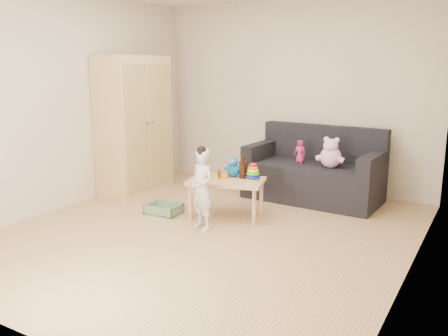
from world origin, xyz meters
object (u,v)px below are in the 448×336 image
Objects in this scene: sofa at (313,182)px; toddler at (202,190)px; wardrobe at (134,125)px; play_table at (226,198)px.

toddler reaches higher than sofa.
play_table is at bearing -11.61° from wardrobe.
sofa is (2.26, 0.83, -0.68)m from wardrobe.
toddler reaches higher than play_table.
play_table is 0.53m from toddler.
play_table is (-0.61, -1.17, -0.02)m from sofa.
sofa is 2.01× the size of play_table.
sofa is 1.97× the size of toddler.
wardrobe is 2.15× the size of toddler.
wardrobe reaches higher than toddler.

